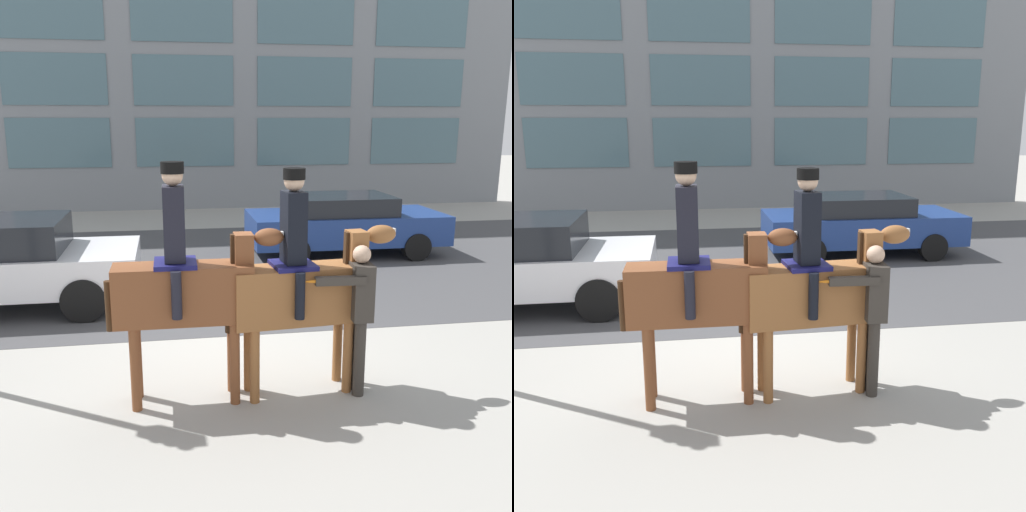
# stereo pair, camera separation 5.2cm
# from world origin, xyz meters

# --- Properties ---
(ground_plane) EXTENTS (80.00, 80.00, 0.00)m
(ground_plane) POSITION_xyz_m (0.00, 0.00, 0.00)
(ground_plane) COLOR #9E9B93
(road_surface) EXTENTS (23.73, 8.50, 0.01)m
(road_surface) POSITION_xyz_m (0.00, 4.75, 0.00)
(road_surface) COLOR #444447
(road_surface) RESTS_ON ground_plane
(mounted_horse_lead) EXTENTS (1.92, 0.65, 2.66)m
(mounted_horse_lead) POSITION_xyz_m (-0.56, -1.33, 1.34)
(mounted_horse_lead) COLOR brown
(mounted_horse_lead) RESTS_ON ground_plane
(mounted_horse_companion) EXTENTS (1.98, 0.65, 2.57)m
(mounted_horse_companion) POSITION_xyz_m (0.73, -1.30, 1.27)
(mounted_horse_companion) COLOR brown
(mounted_horse_companion) RESTS_ON ground_plane
(pedestrian_bystander) EXTENTS (0.84, 0.43, 1.74)m
(pedestrian_bystander) POSITION_xyz_m (1.34, -1.45, 1.03)
(pedestrian_bystander) COLOR #332D28
(pedestrian_bystander) RESTS_ON ground_plane
(street_car_near_lane) EXTENTS (4.28, 2.03, 1.50)m
(street_car_near_lane) POSITION_xyz_m (-3.41, 2.41, 0.79)
(street_car_near_lane) COLOR silver
(street_car_near_lane) RESTS_ON ground_plane
(street_car_far_lane) EXTENTS (4.46, 2.04, 1.39)m
(street_car_far_lane) POSITION_xyz_m (3.34, 5.34, 0.74)
(street_car_far_lane) COLOR navy
(street_car_far_lane) RESTS_ON ground_plane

